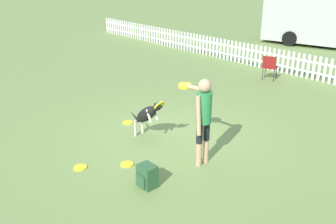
{
  "coord_description": "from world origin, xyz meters",
  "views": [
    {
      "loc": [
        5.54,
        -5.02,
        3.51
      ],
      "look_at": [
        0.32,
        -0.47,
        0.79
      ],
      "focal_mm": 40.0,
      "sensor_mm": 36.0,
      "label": 1
    }
  ],
  "objects_px": {
    "folding_chair_blue_left": "(270,65)",
    "frisbee_near_handler": "(80,167)",
    "frisbee_near_dog": "(127,164)",
    "frisbee_midfield": "(128,123)",
    "equipment_trailer": "(310,18)",
    "leaping_dog": "(147,114)",
    "handler_person": "(202,111)",
    "backpack_on_grass": "(147,176)"
  },
  "relations": [
    {
      "from": "folding_chair_blue_left",
      "to": "frisbee_near_handler",
      "type": "bearing_deg",
      "value": 76.86
    },
    {
      "from": "frisbee_near_dog",
      "to": "frisbee_midfield",
      "type": "relative_size",
      "value": 1.0
    },
    {
      "from": "frisbee_near_handler",
      "to": "equipment_trailer",
      "type": "height_order",
      "value": "equipment_trailer"
    },
    {
      "from": "folding_chair_blue_left",
      "to": "leaping_dog",
      "type": "bearing_deg",
      "value": 77.54
    },
    {
      "from": "handler_person",
      "to": "frisbee_near_handler",
      "type": "distance_m",
      "value": 2.49
    },
    {
      "from": "frisbee_near_dog",
      "to": "frisbee_midfield",
      "type": "height_order",
      "value": "same"
    },
    {
      "from": "equipment_trailer",
      "to": "frisbee_midfield",
      "type": "bearing_deg",
      "value": -92.2
    },
    {
      "from": "equipment_trailer",
      "to": "leaping_dog",
      "type": "bearing_deg",
      "value": -88.04
    },
    {
      "from": "leaping_dog",
      "to": "equipment_trailer",
      "type": "xyz_separation_m",
      "value": [
        -3.39,
        12.45,
        0.63
      ]
    },
    {
      "from": "backpack_on_grass",
      "to": "frisbee_near_dog",
      "type": "bearing_deg",
      "value": 168.71
    },
    {
      "from": "frisbee_near_handler",
      "to": "backpack_on_grass",
      "type": "distance_m",
      "value": 1.43
    },
    {
      "from": "frisbee_near_dog",
      "to": "folding_chair_blue_left",
      "type": "relative_size",
      "value": 0.31
    },
    {
      "from": "frisbee_midfield",
      "to": "backpack_on_grass",
      "type": "relative_size",
      "value": 0.62
    },
    {
      "from": "backpack_on_grass",
      "to": "frisbee_near_handler",
      "type": "bearing_deg",
      "value": -156.74
    },
    {
      "from": "leaping_dog",
      "to": "equipment_trailer",
      "type": "bearing_deg",
      "value": -168.21
    },
    {
      "from": "frisbee_near_dog",
      "to": "folding_chair_blue_left",
      "type": "bearing_deg",
      "value": 103.01
    },
    {
      "from": "backpack_on_grass",
      "to": "equipment_trailer",
      "type": "xyz_separation_m",
      "value": [
        -4.87,
        13.63,
        1.0
      ]
    },
    {
      "from": "frisbee_midfield",
      "to": "backpack_on_grass",
      "type": "distance_m",
      "value": 2.83
    },
    {
      "from": "frisbee_near_dog",
      "to": "backpack_on_grass",
      "type": "distance_m",
      "value": 0.87
    },
    {
      "from": "frisbee_midfield",
      "to": "folding_chair_blue_left",
      "type": "xyz_separation_m",
      "value": [
        0.08,
        5.59,
        0.48
      ]
    },
    {
      "from": "leaping_dog",
      "to": "backpack_on_grass",
      "type": "xyz_separation_m",
      "value": [
        1.49,
        -1.18,
        -0.37
      ]
    },
    {
      "from": "backpack_on_grass",
      "to": "leaping_dog",
      "type": "bearing_deg",
      "value": 141.59
    },
    {
      "from": "handler_person",
      "to": "folding_chair_blue_left",
      "type": "distance_m",
      "value": 6.18
    },
    {
      "from": "equipment_trailer",
      "to": "frisbee_near_dog",
      "type": "bearing_deg",
      "value": -86.54
    },
    {
      "from": "frisbee_near_handler",
      "to": "equipment_trailer",
      "type": "distance_m",
      "value": 14.68
    },
    {
      "from": "backpack_on_grass",
      "to": "folding_chair_blue_left",
      "type": "bearing_deg",
      "value": 109.05
    },
    {
      "from": "leaping_dog",
      "to": "frisbee_near_handler",
      "type": "relative_size",
      "value": 4.28
    },
    {
      "from": "handler_person",
      "to": "folding_chair_blue_left",
      "type": "xyz_separation_m",
      "value": [
        -2.41,
        5.66,
        -0.56
      ]
    },
    {
      "from": "handler_person",
      "to": "frisbee_near_handler",
      "type": "xyz_separation_m",
      "value": [
        -1.32,
        -1.84,
        -1.04
      ]
    },
    {
      "from": "handler_person",
      "to": "frisbee_midfield",
      "type": "distance_m",
      "value": 2.7
    },
    {
      "from": "leaping_dog",
      "to": "frisbee_near_dog",
      "type": "height_order",
      "value": "leaping_dog"
    },
    {
      "from": "leaping_dog",
      "to": "equipment_trailer",
      "type": "height_order",
      "value": "equipment_trailer"
    },
    {
      "from": "frisbee_midfield",
      "to": "equipment_trailer",
      "type": "relative_size",
      "value": 0.05
    },
    {
      "from": "handler_person",
      "to": "backpack_on_grass",
      "type": "height_order",
      "value": "handler_person"
    },
    {
      "from": "leaping_dog",
      "to": "frisbee_near_dog",
      "type": "bearing_deg",
      "value": 29.51
    },
    {
      "from": "handler_person",
      "to": "backpack_on_grass",
      "type": "distance_m",
      "value": 1.54
    },
    {
      "from": "leaping_dog",
      "to": "backpack_on_grass",
      "type": "height_order",
      "value": "leaping_dog"
    },
    {
      "from": "frisbee_midfield",
      "to": "equipment_trailer",
      "type": "distance_m",
      "value": 12.56
    },
    {
      "from": "leaping_dog",
      "to": "backpack_on_grass",
      "type": "relative_size",
      "value": 2.67
    },
    {
      "from": "folding_chair_blue_left",
      "to": "equipment_trailer",
      "type": "bearing_deg",
      "value": -91.07
    },
    {
      "from": "equipment_trailer",
      "to": "handler_person",
      "type": "bearing_deg",
      "value": -81.65
    },
    {
      "from": "leaping_dog",
      "to": "frisbee_near_handler",
      "type": "distance_m",
      "value": 1.84
    }
  ]
}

